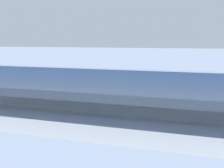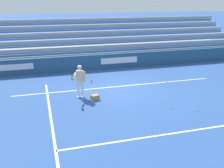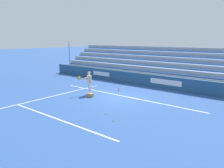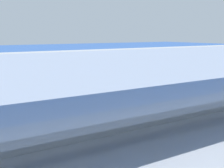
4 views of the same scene
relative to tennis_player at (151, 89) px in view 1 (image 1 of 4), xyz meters
The scene contains 13 objects.
ground_plane 2.69m from the tennis_player, 164.94° to the right, with size 160.00×160.00×0.00m, color #2D5193.
court_baseline_white 2.85m from the tennis_player, 154.68° to the right, with size 12.00×0.10×0.01m, color white.
court_sideline_white 3.84m from the tennis_player, 63.57° to the left, with size 0.10×12.00×0.01m, color white.
court_service_line_white 5.50m from the tennis_player, 116.84° to the left, with size 8.22×0.10×0.01m, color white.
back_wall_sponsor_board 5.87m from the tennis_player, 114.63° to the right, with size 25.61×0.25×1.10m.
bleacher_stand 8.33m from the tennis_player, 107.11° to the right, with size 24.33×4.00×3.85m.
tennis_player is the anchor object (origin of this frame).
ball_box_cardboard 1.15m from the tennis_player, 141.13° to the left, with size 0.40×0.30×0.26m, color #A87F51.
tennis_ball_toward_net 6.45m from the tennis_player, 159.74° to the right, with size 0.07×0.07×0.07m, color #CCE533.
tennis_ball_by_box 5.95m from the tennis_player, 146.91° to the left, with size 0.07×0.07×0.07m, color #CCE533.
tennis_ball_stray_back 5.82m from the tennis_player, 168.92° to the right, with size 0.07×0.07×0.07m, color #CCE533.
tennis_ball_near_player 4.79m from the tennis_player, 146.36° to the left, with size 0.07×0.07×0.07m, color #CCE533.
water_bottle 2.68m from the tennis_player, 114.89° to the right, with size 0.07×0.07×0.22m, color #EA4C33.
Camera 1 is at (6.16, -15.80, 3.53)m, focal length 50.00 mm.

